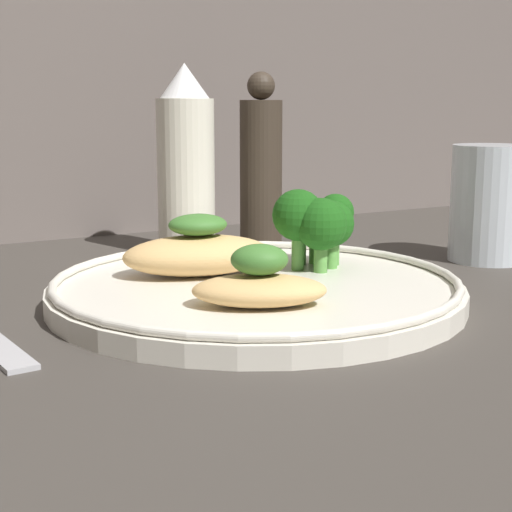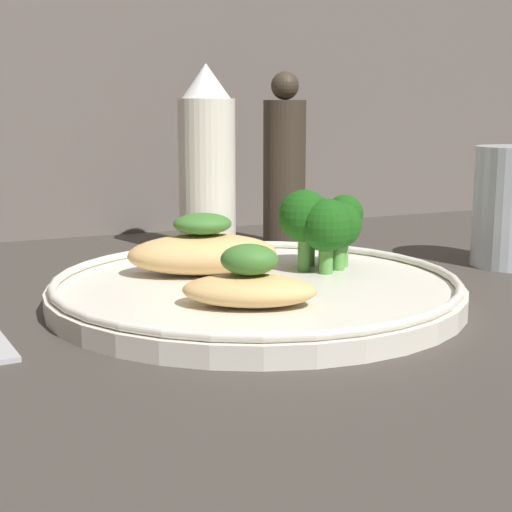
{
  "view_description": "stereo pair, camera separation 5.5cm",
  "coord_description": "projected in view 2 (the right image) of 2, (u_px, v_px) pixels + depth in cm",
  "views": [
    {
      "loc": [
        -27.13,
        -47.17,
        14.03
      ],
      "look_at": [
        0.0,
        0.0,
        3.4
      ],
      "focal_mm": 55.0,
      "sensor_mm": 36.0,
      "label": 1
    },
    {
      "loc": [
        -22.2,
        -49.69,
        14.03
      ],
      "look_at": [
        0.0,
        0.0,
        3.4
      ],
      "focal_mm": 55.0,
      "sensor_mm": 36.0,
      "label": 2
    }
  ],
  "objects": [
    {
      "name": "sauce_bottle",
      "position": [
        207.0,
        164.0,
        0.73
      ],
      "size": [
        5.35,
        5.35,
        17.64
      ],
      "color": "silver",
      "rests_on": "ground_plane"
    },
    {
      "name": "pepper_grinder",
      "position": [
        284.0,
        168.0,
        0.77
      ],
      "size": [
        4.16,
        4.16,
        17.04
      ],
      "color": "#382D23",
      "rests_on": "ground_plane"
    },
    {
      "name": "grilled_meat_middle",
      "position": [
        203.0,
        251.0,
        0.59
      ],
      "size": [
        12.37,
        8.55,
        4.6
      ],
      "color": "tan",
      "rests_on": "plate"
    },
    {
      "name": "grilled_meat_front",
      "position": [
        249.0,
        284.0,
        0.49
      ],
      "size": [
        9.73,
        8.1,
        3.98
      ],
      "color": "tan",
      "rests_on": "plate"
    },
    {
      "name": "ground_plane",
      "position": [
        256.0,
        309.0,
        0.56
      ],
      "size": [
        180.0,
        180.0,
        1.0
      ],
      "primitive_type": "cube",
      "color": "#3D3833"
    },
    {
      "name": "broccoli_bunch",
      "position": [
        323.0,
        222.0,
        0.6
      ],
      "size": [
        7.04,
        6.8,
        6.25
      ],
      "color": "#569942",
      "rests_on": "plate"
    },
    {
      "name": "plate",
      "position": [
        256.0,
        289.0,
        0.56
      ],
      "size": [
        29.49,
        29.49,
        2.0
      ],
      "color": "silver",
      "rests_on": "ground_plane"
    }
  ]
}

